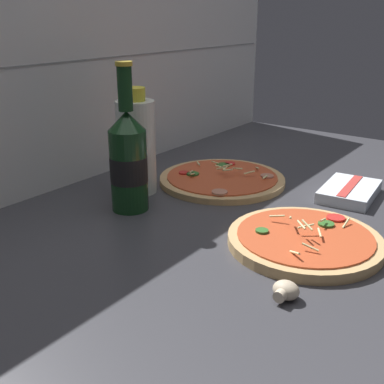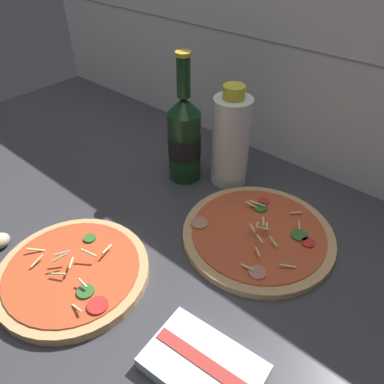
# 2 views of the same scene
# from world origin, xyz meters

# --- Properties ---
(counter_slab) EXTENTS (1.60, 0.90, 0.03)m
(counter_slab) POSITION_xyz_m (0.00, 0.00, 0.01)
(counter_slab) COLOR #38383D
(counter_slab) RESTS_ON ground
(tile_backsplash) EXTENTS (1.60, 0.01, 0.60)m
(tile_backsplash) POSITION_xyz_m (0.00, 0.45, 0.30)
(tile_backsplash) COLOR white
(tile_backsplash) RESTS_ON ground
(pizza_near) EXTENTS (0.26, 0.26, 0.05)m
(pizza_near) POSITION_xyz_m (-0.02, -0.12, 0.04)
(pizza_near) COLOR tan
(pizza_near) RESTS_ON counter_slab
(pizza_far) EXTENTS (0.29, 0.29, 0.05)m
(pizza_far) POSITION_xyz_m (0.17, 0.17, 0.03)
(pizza_far) COLOR tan
(pizza_far) RESTS_ON counter_slab
(beer_bottle) EXTENTS (0.07, 0.07, 0.29)m
(beer_bottle) POSITION_xyz_m (-0.07, 0.24, 0.13)
(beer_bottle) COLOR #143819
(beer_bottle) RESTS_ON counter_slab
(oil_bottle) EXTENTS (0.08, 0.08, 0.23)m
(oil_bottle) POSITION_xyz_m (0.01, 0.29, 0.13)
(oil_bottle) COLOR silver
(oil_bottle) RESTS_ON counter_slab
(dish_towel) EXTENTS (0.17, 0.12, 0.03)m
(dish_towel) POSITION_xyz_m (0.26, -0.10, 0.04)
(dish_towel) COLOR silver
(dish_towel) RESTS_ON counter_slab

